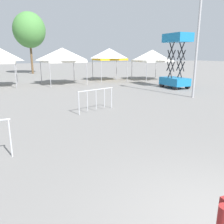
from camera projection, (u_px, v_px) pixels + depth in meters
name	position (u px, v px, depth m)	size (l,w,h in m)	color
canopy_tent_far_left	(62.00, 55.00, 20.52)	(3.64, 3.64, 3.21)	#9E9EA3
canopy_tent_behind_left	(109.00, 54.00, 23.48)	(3.07, 3.07, 3.24)	#9E9EA3
canopy_tent_behind_center	(152.00, 56.00, 24.01)	(3.36, 3.36, 3.10)	#9E9EA3
scissor_lift	(175.00, 72.00, 18.46)	(1.44, 2.32, 4.23)	black
light_pole_near_lift	(199.00, 26.00, 13.70)	(0.36, 0.36, 7.49)	#9E9EA3
tree_behind_tents_right	(29.00, 30.00, 30.67)	(4.21, 4.21, 8.07)	brown
crowd_barrier_by_lift	(96.00, 96.00, 11.04)	(2.02, 0.68, 1.08)	#B7BABF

